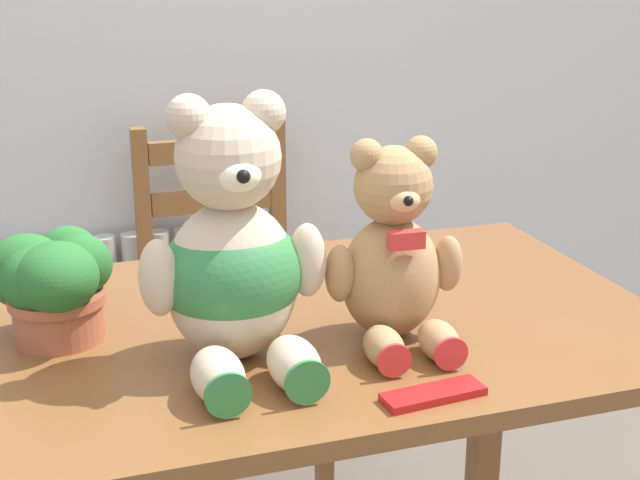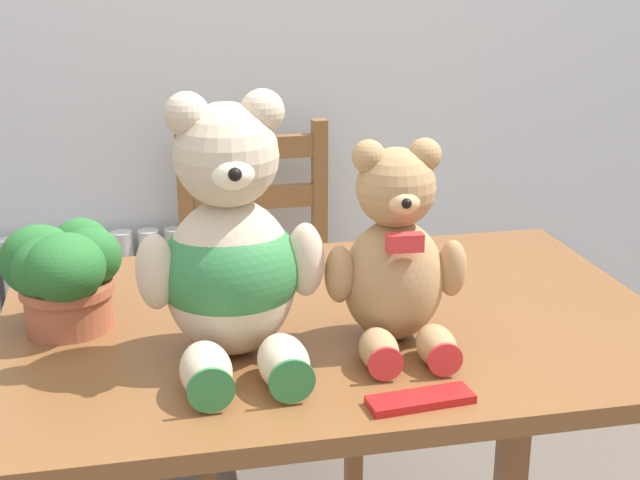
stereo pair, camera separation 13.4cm
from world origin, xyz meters
TOP-DOWN VIEW (x-y plane):
  - radiator at (-0.47, 1.42)m, footprint 0.87×0.10m
  - dining_table at (0.00, 0.38)m, footprint 1.10×0.76m
  - wooden_chair_behind at (-0.00, 1.21)m, footprint 0.41×0.46m
  - teddy_bear_left at (-0.18, 0.27)m, footprint 0.28×0.29m
  - teddy_bear_right at (0.07, 0.27)m, footprint 0.22×0.23m
  - potted_plant at (-0.44, 0.43)m, footprint 0.20×0.19m
  - chocolate_bar at (0.05, 0.06)m, footprint 0.15×0.06m

SIDE VIEW (x-z plane):
  - radiator at x=-0.47m, z-range -0.03..0.59m
  - wooden_chair_behind at x=0.00m, z-range 0.00..0.92m
  - dining_table at x=0.00m, z-range 0.26..1.03m
  - chocolate_bar at x=0.05m, z-range 0.78..0.79m
  - potted_plant at x=-0.44m, z-range 0.79..0.96m
  - teddy_bear_right at x=0.07m, z-range 0.75..1.08m
  - teddy_bear_left at x=-0.18m, z-range 0.74..1.14m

